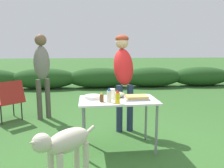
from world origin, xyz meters
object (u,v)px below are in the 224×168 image
at_px(standing_person_in_navy_coat, 123,70).
at_px(camp_chair_green_behind_table, 9,99).
at_px(plate_stack, 93,97).
at_px(paper_cup_stack, 112,94).
at_px(mayo_bottle, 109,95).
at_px(dog, 65,146).
at_px(mixing_bowl, 118,94).
at_px(food_tray, 137,98).
at_px(beer_bottle, 102,97).
at_px(folding_table, 118,105).
at_px(mustard_bottle, 118,97).
at_px(standing_person_in_red_jacket, 42,68).

bearing_deg(standing_person_in_navy_coat, camp_chair_green_behind_table, 159.48).
distance_m(plate_stack, paper_cup_stack, 0.29).
height_order(mayo_bottle, dog, mayo_bottle).
distance_m(plate_stack, mixing_bowl, 0.38).
relative_size(food_tray, dog, 0.48).
bearing_deg(dog, food_tray, -90.00).
height_order(mixing_bowl, dog, mixing_bowl).
distance_m(beer_bottle, camp_chair_green_behind_table, 2.37).
bearing_deg(folding_table, mustard_bottle, -99.89).
bearing_deg(mustard_bottle, mayo_bottle, 143.84).
distance_m(dog, camp_chair_green_behind_table, 2.73).
bearing_deg(standing_person_in_red_jacket, dog, -102.36).
relative_size(beer_bottle, standing_person_in_navy_coat, 0.08).
relative_size(beer_bottle, standing_person_in_red_jacket, 0.08).
height_order(plate_stack, mixing_bowl, mixing_bowl).
height_order(food_tray, standing_person_in_navy_coat, standing_person_in_navy_coat).
bearing_deg(food_tray, mayo_bottle, -163.83).
bearing_deg(camp_chair_green_behind_table, mustard_bottle, -80.78).
xyz_separation_m(paper_cup_stack, standing_person_in_red_jacket, (-1.27, 1.52, 0.26)).
bearing_deg(paper_cup_stack, standing_person_in_red_jacket, 129.87).
distance_m(folding_table, food_tray, 0.28).
xyz_separation_m(food_tray, standing_person_in_navy_coat, (-0.06, 0.82, 0.31)).
relative_size(food_tray, mustard_bottle, 1.89).
relative_size(paper_cup_stack, mustard_bottle, 0.82).
height_order(folding_table, paper_cup_stack, paper_cup_stack).
distance_m(food_tray, standing_person_in_navy_coat, 0.88).
relative_size(plate_stack, standing_person_in_red_jacket, 0.14).
bearing_deg(beer_bottle, folding_table, 27.34).
distance_m(paper_cup_stack, standing_person_in_red_jacket, 1.99).
distance_m(beer_bottle, mayo_bottle, 0.11).
xyz_separation_m(beer_bottle, standing_person_in_red_jacket, (-1.10, 1.67, 0.27)).
distance_m(plate_stack, mustard_bottle, 0.45).
distance_m(mustard_bottle, mayo_bottle, 0.13).
distance_m(beer_bottle, standing_person_in_red_jacket, 2.02).
xyz_separation_m(mustard_bottle, camp_chair_green_behind_table, (-1.95, 1.66, -0.36)).
relative_size(food_tray, mixing_bowl, 1.69).
bearing_deg(paper_cup_stack, dog, -120.70).
distance_m(paper_cup_stack, beer_bottle, 0.23).
height_order(standing_person_in_navy_coat, camp_chair_green_behind_table, standing_person_in_navy_coat).
xyz_separation_m(mustard_bottle, mayo_bottle, (-0.10, 0.08, 0.01)).
relative_size(mayo_bottle, camp_chair_green_behind_table, 0.24).
relative_size(mustard_bottle, mayo_bottle, 0.90).
height_order(mayo_bottle, standing_person_in_navy_coat, standing_person_in_navy_coat).
bearing_deg(folding_table, beer_bottle, -152.66).
height_order(beer_bottle, standing_person_in_navy_coat, standing_person_in_navy_coat).
relative_size(mixing_bowl, beer_bottle, 1.50).
xyz_separation_m(food_tray, mustard_bottle, (-0.30, -0.19, 0.06)).
xyz_separation_m(mustard_bottle, dog, (-0.62, -0.72, -0.32)).
bearing_deg(food_tray, camp_chair_green_behind_table, 146.96).
bearing_deg(standing_person_in_navy_coat, mixing_bowl, -109.86).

